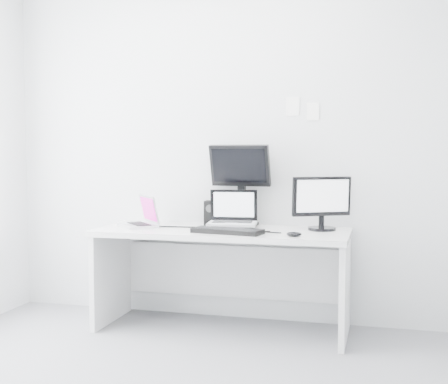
# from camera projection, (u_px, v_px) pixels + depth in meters

# --- Properties ---
(back_wall) EXTENTS (3.60, 0.00, 3.60)m
(back_wall) POSITION_uv_depth(u_px,v_px,m) (234.00, 143.00, 4.63)
(back_wall) COLOR silver
(back_wall) RESTS_ON ground
(desk) EXTENTS (1.80, 0.70, 0.73)m
(desk) POSITION_uv_depth(u_px,v_px,m) (222.00, 280.00, 4.36)
(desk) COLOR silver
(desk) RESTS_ON ground
(macbook) EXTENTS (0.40, 0.40, 0.24)m
(macbook) POSITION_uv_depth(u_px,v_px,m) (137.00, 210.00, 4.47)
(macbook) COLOR silver
(macbook) RESTS_ON desk
(speaker) EXTENTS (0.12, 0.12, 0.19)m
(speaker) POSITION_uv_depth(u_px,v_px,m) (211.00, 213.00, 4.58)
(speaker) COLOR black
(speaker) RESTS_ON desk
(dell_laptop) EXTENTS (0.38, 0.31, 0.29)m
(dell_laptop) POSITION_uv_depth(u_px,v_px,m) (232.00, 209.00, 4.34)
(dell_laptop) COLOR silver
(dell_laptop) RESTS_ON desk
(rear_monitor) EXTENTS (0.47, 0.21, 0.62)m
(rear_monitor) POSITION_uv_depth(u_px,v_px,m) (241.00, 184.00, 4.55)
(rear_monitor) COLOR black
(rear_monitor) RESTS_ON desk
(samsung_monitor) EXTENTS (0.47, 0.38, 0.39)m
(samsung_monitor) POSITION_uv_depth(u_px,v_px,m) (322.00, 202.00, 4.28)
(samsung_monitor) COLOR black
(samsung_monitor) RESTS_ON desk
(keyboard) EXTENTS (0.51, 0.25, 0.03)m
(keyboard) POSITION_uv_depth(u_px,v_px,m) (227.00, 231.00, 4.13)
(keyboard) COLOR black
(keyboard) RESTS_ON desk
(mouse) EXTENTS (0.11, 0.08, 0.03)m
(mouse) POSITION_uv_depth(u_px,v_px,m) (294.00, 234.00, 3.97)
(mouse) COLOR black
(mouse) RESTS_ON desk
(wall_note_0) EXTENTS (0.10, 0.00, 0.14)m
(wall_note_0) POSITION_uv_depth(u_px,v_px,m) (293.00, 106.00, 4.49)
(wall_note_0) COLOR white
(wall_note_0) RESTS_ON back_wall
(wall_note_1) EXTENTS (0.09, 0.00, 0.13)m
(wall_note_1) POSITION_uv_depth(u_px,v_px,m) (313.00, 111.00, 4.45)
(wall_note_1) COLOR white
(wall_note_1) RESTS_ON back_wall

